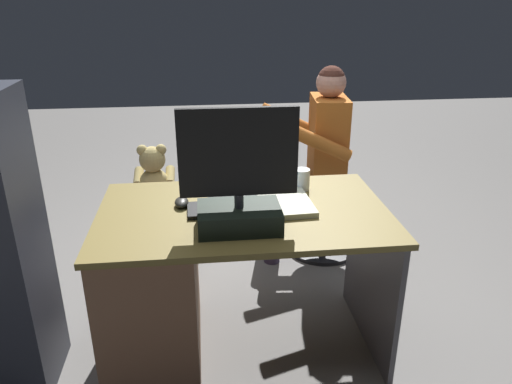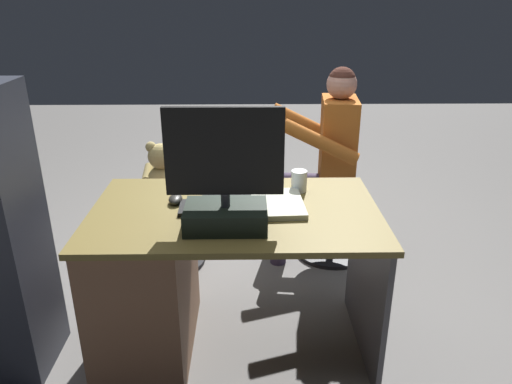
{
  "view_description": "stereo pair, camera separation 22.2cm",
  "coord_description": "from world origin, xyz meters",
  "px_view_note": "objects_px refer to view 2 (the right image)",
  "views": [
    {
      "loc": [
        0.16,
        2.21,
        1.58
      ],
      "look_at": [
        -0.1,
        -0.03,
        0.64
      ],
      "focal_mm": 34.1,
      "sensor_mm": 36.0,
      "label": 1
    },
    {
      "loc": [
        -0.06,
        2.23,
        1.58
      ],
      "look_at": [
        -0.1,
        -0.03,
        0.64
      ],
      "focal_mm": 34.1,
      "sensor_mm": 36.0,
      "label": 2
    }
  ],
  "objects_px": {
    "monitor": "(225,191)",
    "tv_remote": "(185,208)",
    "desk": "(167,276)",
    "visitor_chair": "(333,216)",
    "person": "(324,152)",
    "teddy_bear": "(162,172)",
    "cup": "(299,181)",
    "keyboard": "(249,200)",
    "office_chair_teddy": "(166,225)",
    "computer_mouse": "(176,199)"
  },
  "relations": [
    {
      "from": "person",
      "to": "teddy_bear",
      "type": "bearing_deg",
      "value": 4.69
    },
    {
      "from": "desk",
      "to": "tv_remote",
      "type": "xyz_separation_m",
      "value": [
        -0.1,
        0.0,
        0.34
      ]
    },
    {
      "from": "computer_mouse",
      "to": "cup",
      "type": "distance_m",
      "value": 0.57
    },
    {
      "from": "person",
      "to": "computer_mouse",
      "type": "bearing_deg",
      "value": 46.1
    },
    {
      "from": "monitor",
      "to": "person",
      "type": "xyz_separation_m",
      "value": [
        -0.54,
        -1.03,
        -0.18
      ]
    },
    {
      "from": "desk",
      "to": "visitor_chair",
      "type": "distance_m",
      "value": 1.27
    },
    {
      "from": "teddy_bear",
      "to": "person",
      "type": "distance_m",
      "value": 0.96
    },
    {
      "from": "tv_remote",
      "to": "teddy_bear",
      "type": "xyz_separation_m",
      "value": [
        0.23,
        -0.8,
        -0.13
      ]
    },
    {
      "from": "keyboard",
      "to": "tv_remote",
      "type": "relative_size",
      "value": 2.8
    },
    {
      "from": "computer_mouse",
      "to": "person",
      "type": "height_order",
      "value": "person"
    },
    {
      "from": "monitor",
      "to": "office_chair_teddy",
      "type": "bearing_deg",
      "value": -66.18
    },
    {
      "from": "visitor_chair",
      "to": "teddy_bear",
      "type": "bearing_deg",
      "value": 4.75
    },
    {
      "from": "desk",
      "to": "tv_remote",
      "type": "relative_size",
      "value": 8.21
    },
    {
      "from": "tv_remote",
      "to": "person",
      "type": "height_order",
      "value": "person"
    },
    {
      "from": "monitor",
      "to": "keyboard",
      "type": "height_order",
      "value": "monitor"
    },
    {
      "from": "computer_mouse",
      "to": "teddy_bear",
      "type": "xyz_separation_m",
      "value": [
        0.19,
        -0.72,
        -0.13
      ]
    },
    {
      "from": "tv_remote",
      "to": "teddy_bear",
      "type": "relative_size",
      "value": 0.45
    },
    {
      "from": "desk",
      "to": "tv_remote",
      "type": "distance_m",
      "value": 0.35
    },
    {
      "from": "monitor",
      "to": "tv_remote",
      "type": "relative_size",
      "value": 3.19
    },
    {
      "from": "tv_remote",
      "to": "visitor_chair",
      "type": "xyz_separation_m",
      "value": [
        -0.8,
        -0.88,
        -0.46
      ]
    },
    {
      "from": "teddy_bear",
      "to": "computer_mouse",
      "type": "bearing_deg",
      "value": 104.39
    },
    {
      "from": "keyboard",
      "to": "desk",
      "type": "bearing_deg",
      "value": 11.65
    },
    {
      "from": "computer_mouse",
      "to": "teddy_bear",
      "type": "bearing_deg",
      "value": -75.61
    },
    {
      "from": "desk",
      "to": "visitor_chair",
      "type": "relative_size",
      "value": 2.7
    },
    {
      "from": "cup",
      "to": "monitor",
      "type": "bearing_deg",
      "value": 48.38
    },
    {
      "from": "office_chair_teddy",
      "to": "teddy_bear",
      "type": "bearing_deg",
      "value": -90.0
    },
    {
      "from": "desk",
      "to": "cup",
      "type": "height_order",
      "value": "cup"
    },
    {
      "from": "cup",
      "to": "teddy_bear",
      "type": "distance_m",
      "value": 0.96
    },
    {
      "from": "keyboard",
      "to": "teddy_bear",
      "type": "height_order",
      "value": "teddy_bear"
    },
    {
      "from": "computer_mouse",
      "to": "cup",
      "type": "bearing_deg",
      "value": -166.62
    },
    {
      "from": "desk",
      "to": "cup",
      "type": "bearing_deg",
      "value": -161.33
    },
    {
      "from": "keyboard",
      "to": "computer_mouse",
      "type": "relative_size",
      "value": 4.38
    },
    {
      "from": "person",
      "to": "desk",
      "type": "bearing_deg",
      "value": 46.73
    },
    {
      "from": "visitor_chair",
      "to": "person",
      "type": "bearing_deg",
      "value": 5.38
    },
    {
      "from": "teddy_bear",
      "to": "visitor_chair",
      "type": "height_order",
      "value": "teddy_bear"
    },
    {
      "from": "keyboard",
      "to": "computer_mouse",
      "type": "bearing_deg",
      "value": 0.76
    },
    {
      "from": "cup",
      "to": "office_chair_teddy",
      "type": "distance_m",
      "value": 1.07
    },
    {
      "from": "computer_mouse",
      "to": "office_chair_teddy",
      "type": "xyz_separation_m",
      "value": [
        0.19,
        -0.71,
        -0.48
      ]
    },
    {
      "from": "desk",
      "to": "keyboard",
      "type": "distance_m",
      "value": 0.51
    },
    {
      "from": "computer_mouse",
      "to": "teddy_bear",
      "type": "relative_size",
      "value": 0.29
    },
    {
      "from": "visitor_chair",
      "to": "keyboard",
      "type": "bearing_deg",
      "value": 56.67
    },
    {
      "from": "cup",
      "to": "teddy_bear",
      "type": "height_order",
      "value": "cup"
    },
    {
      "from": "visitor_chair",
      "to": "cup",
      "type": "bearing_deg",
      "value": 66.27
    },
    {
      "from": "person",
      "to": "keyboard",
      "type": "bearing_deg",
      "value": 60.66
    },
    {
      "from": "desk",
      "to": "office_chair_teddy",
      "type": "bearing_deg",
      "value": -80.36
    },
    {
      "from": "monitor",
      "to": "desk",
      "type": "bearing_deg",
      "value": -29.31
    },
    {
      "from": "keyboard",
      "to": "office_chair_teddy",
      "type": "bearing_deg",
      "value": -54.27
    },
    {
      "from": "desk",
      "to": "monitor",
      "type": "xyz_separation_m",
      "value": [
        -0.28,
        0.16,
        0.48
      ]
    },
    {
      "from": "office_chair_teddy",
      "to": "keyboard",
      "type": "bearing_deg",
      "value": 125.73
    },
    {
      "from": "monitor",
      "to": "person",
      "type": "height_order",
      "value": "monitor"
    }
  ]
}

